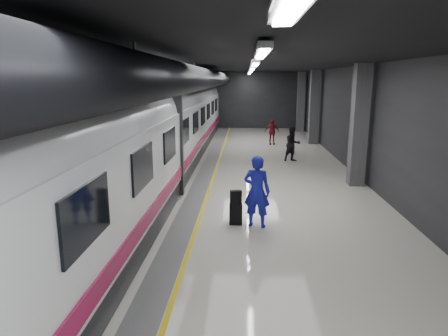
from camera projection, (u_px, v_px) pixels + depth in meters
name	position (u px, v px, depth m)	size (l,w,h in m)	color
ground	(234.00, 198.00, 13.53)	(40.00, 40.00, 0.00)	beige
platform_hall	(227.00, 91.00, 13.71)	(10.02, 40.02, 4.51)	black
train	(137.00, 137.00, 13.25)	(3.05, 38.00, 4.05)	black
traveler_main	(257.00, 191.00, 10.73)	(0.72, 0.47, 1.98)	#1B2ACE
suitcase_main	(236.00, 214.00, 11.03)	(0.35, 0.22, 0.58)	black
shoulder_bag	(236.00, 197.00, 10.90)	(0.30, 0.16, 0.40)	black
traveler_far_a	(293.00, 144.00, 19.41)	(0.82, 0.64, 1.69)	black
traveler_far_b	(272.00, 132.00, 24.50)	(0.91, 0.38, 1.56)	maroon
suitcase_far	(291.00, 149.00, 21.73)	(0.30, 0.19, 0.44)	black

